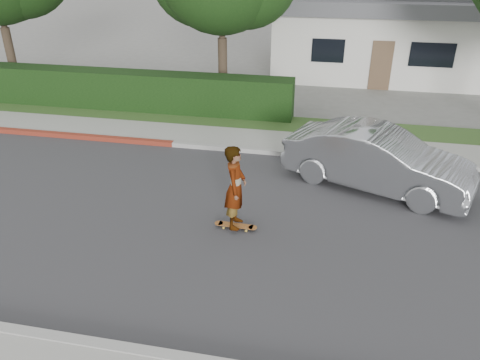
# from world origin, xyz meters

# --- Properties ---
(ground) EXTENTS (120.00, 120.00, 0.00)m
(ground) POSITION_xyz_m (0.00, 0.00, 0.00)
(ground) COLOR slate
(ground) RESTS_ON ground
(road) EXTENTS (60.00, 8.00, 0.01)m
(road) POSITION_xyz_m (0.00, 0.00, 0.01)
(road) COLOR #2D2D30
(road) RESTS_ON ground
(curb_far) EXTENTS (60.00, 0.20, 0.15)m
(curb_far) POSITION_xyz_m (0.00, 4.10, 0.07)
(curb_far) COLOR #9E9E99
(curb_far) RESTS_ON ground
(curb_red_section) EXTENTS (12.00, 0.21, 0.15)m
(curb_red_section) POSITION_xyz_m (-5.00, 4.10, 0.08)
(curb_red_section) COLOR maroon
(curb_red_section) RESTS_ON ground
(sidewalk_far) EXTENTS (60.00, 1.60, 0.12)m
(sidewalk_far) POSITION_xyz_m (0.00, 5.00, 0.06)
(sidewalk_far) COLOR gray
(sidewalk_far) RESTS_ON ground
(planting_strip) EXTENTS (60.00, 1.60, 0.10)m
(planting_strip) POSITION_xyz_m (0.00, 6.60, 0.05)
(planting_strip) COLOR #2D4C1E
(planting_strip) RESTS_ON ground
(hedge) EXTENTS (15.00, 1.00, 1.50)m
(hedge) POSITION_xyz_m (-3.00, 7.20, 0.75)
(hedge) COLOR black
(hedge) RESTS_ON ground
(house) EXTENTS (10.60, 8.60, 4.30)m
(house) POSITION_xyz_m (8.00, 16.00, 2.10)
(house) COLOR beige
(house) RESTS_ON ground
(skateboard) EXTENTS (0.99, 0.23, 0.09)m
(skateboard) POSITION_xyz_m (3.95, -0.21, 0.09)
(skateboard) COLOR gold
(skateboard) RESTS_ON ground
(skateboarder) EXTENTS (0.48, 0.72, 1.94)m
(skateboarder) POSITION_xyz_m (3.95, -0.21, 1.07)
(skateboarder) COLOR white
(skateboarder) RESTS_ON skateboard
(car_silver) EXTENTS (5.10, 3.30, 1.59)m
(car_silver) POSITION_xyz_m (7.14, 2.56, 0.79)
(car_silver) COLOR #A3A6A9
(car_silver) RESTS_ON ground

